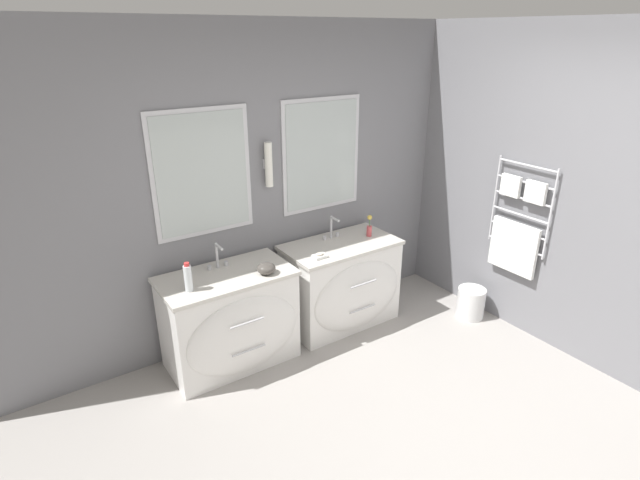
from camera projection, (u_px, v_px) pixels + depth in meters
The scene contains 12 objects.
ground_plane at pixel (460, 471), 3.06m from camera, with size 16.00×16.00×0.00m, color #9E9993.
wall_back at pixel (279, 184), 4.20m from camera, with size 4.96×0.14×2.60m.
wall_right at pixel (527, 187), 4.18m from camera, with size 0.13×4.19×2.60m.
vanity_left at pixel (231, 320), 3.92m from camera, with size 1.02×0.62×0.78m.
vanity_right at pixel (342, 284), 4.48m from camera, with size 1.02×0.62×0.78m.
faucet_left at pixel (218, 256), 3.86m from camera, with size 0.17×0.13×0.21m.
faucet_right at pixel (332, 228), 4.42m from camera, with size 0.17×0.13×0.21m.
toiletry_bottle at pixel (188, 278), 3.52m from camera, with size 0.06×0.06×0.22m.
amenity_bowl at pixel (266, 268), 3.80m from camera, with size 0.14×0.14×0.09m.
flower_vase at pixel (369, 227), 4.49m from camera, with size 0.05×0.05×0.20m.
soap_dish at pixel (320, 256), 4.08m from camera, with size 0.12×0.08×0.04m.
waste_bin at pixel (471, 302), 4.67m from camera, with size 0.26×0.26×0.29m.
Camera 1 is at (-1.99, -1.40, 2.49)m, focal length 28.00 mm.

